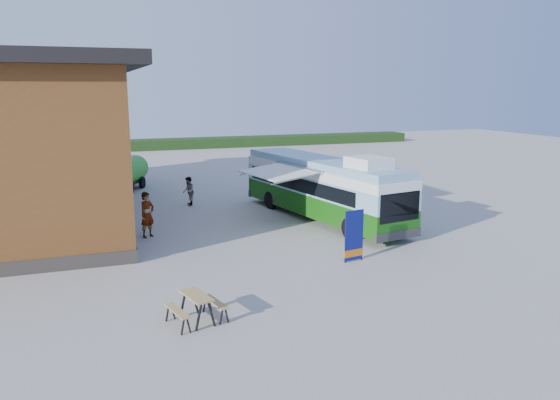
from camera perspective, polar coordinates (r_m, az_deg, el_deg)
name	(u,v)px	position (r m, az deg, el deg)	size (l,w,h in m)	color
ground	(303,246)	(22.03, 2.41, -4.80)	(100.00, 100.00, 0.00)	#BCB7AD
barn	(30,142)	(29.76, -24.64, 5.49)	(9.60, 21.20, 7.50)	brown
hedge	(239,142)	(60.01, -4.31, 6.10)	(40.00, 3.00, 1.00)	#264419
bus	(322,186)	(26.22, 4.45, 1.46)	(4.26, 11.25, 3.38)	#1F6C12
awning	(281,171)	(25.18, 0.11, 3.04)	(2.98, 4.14, 0.49)	white
banner	(354,240)	(20.07, 7.72, -4.21)	(0.83, 0.28, 1.91)	navy
picnic_table	(197,302)	(15.09, -8.71, -10.48)	(1.62, 1.51, 0.78)	tan
person_a	(147,215)	(23.72, -13.70, -1.50)	(0.71, 0.47, 1.95)	#999999
person_b	(188,191)	(29.74, -9.54, 0.91)	(0.76, 0.59, 1.57)	#999999
slurry_tanker	(126,172)	(34.76, -15.81, 2.79)	(3.09, 5.07, 2.01)	green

